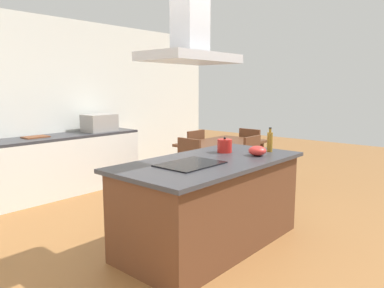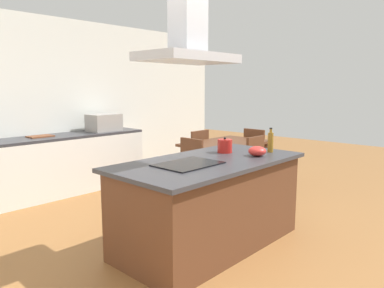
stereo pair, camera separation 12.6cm
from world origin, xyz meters
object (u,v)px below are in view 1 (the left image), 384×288
(countertop_microwave, at_px, (99,123))
(chair_at_left_end, at_px, (184,166))
(mixing_bowl, at_px, (257,151))
(cutting_board, at_px, (36,137))
(chair_at_right_end, at_px, (252,149))
(range_hood, at_px, (190,34))
(chair_facing_island, at_px, (258,162))
(chair_facing_back_wall, at_px, (191,152))
(tea_kettle, at_px, (225,146))
(olive_oil_bottle, at_px, (270,141))
(dining_table, at_px, (222,147))
(cooktop, at_px, (190,164))

(countertop_microwave, bearing_deg, chair_at_left_end, -80.60)
(mixing_bowl, height_order, countertop_microwave, countertop_microwave)
(cutting_board, relative_size, chair_at_right_end, 0.38)
(chair_at_right_end, xyz_separation_m, range_hood, (-3.09, -1.23, 1.59))
(chair_at_right_end, bearing_deg, chair_facing_island, -143.99)
(range_hood, bearing_deg, countertop_microwave, 71.04)
(chair_at_left_end, relative_size, chair_facing_back_wall, 1.00)
(tea_kettle, distance_m, chair_facing_back_wall, 2.31)
(olive_oil_bottle, distance_m, countertop_microwave, 3.10)
(tea_kettle, height_order, range_hood, range_hood)
(mixing_bowl, height_order, range_hood, range_hood)
(mixing_bowl, xyz_separation_m, chair_facing_back_wall, (1.36, 2.13, -0.44))
(cutting_board, height_order, chair_at_right_end, cutting_board)
(olive_oil_bottle, relative_size, countertop_microwave, 0.55)
(olive_oil_bottle, height_order, chair_at_right_end, olive_oil_bottle)
(cutting_board, height_order, dining_table, cutting_board)
(dining_table, relative_size, chair_facing_island, 1.57)
(chair_facing_island, distance_m, chair_at_right_end, 1.13)
(dining_table, distance_m, chair_at_right_end, 0.93)
(chair_at_right_end, bearing_deg, countertop_microwave, 141.93)
(dining_table, relative_size, chair_at_left_end, 1.57)
(tea_kettle, xyz_separation_m, chair_facing_back_wall, (1.43, 1.75, -0.47))
(chair_at_left_end, distance_m, chair_facing_back_wall, 1.13)
(mixing_bowl, xyz_separation_m, chair_at_left_end, (0.44, 1.47, -0.44))
(tea_kettle, bearing_deg, chair_facing_back_wall, 50.84)
(countertop_microwave, bearing_deg, mixing_bowl, -93.11)
(chair_at_left_end, bearing_deg, countertop_microwave, 99.40)
(cooktop, xyz_separation_m, chair_at_left_end, (1.26, 1.23, -0.40))
(range_hood, bearing_deg, tea_kettle, 11.01)
(olive_oil_bottle, bearing_deg, range_hood, 169.09)
(chair_at_right_end, distance_m, range_hood, 3.69)
(cutting_board, distance_m, chair_facing_back_wall, 2.51)
(dining_table, xyz_separation_m, chair_facing_island, (0.00, -0.67, -0.16))
(chair_facing_back_wall, bearing_deg, mixing_bowl, -122.48)
(olive_oil_bottle, height_order, chair_facing_island, olive_oil_bottle)
(dining_table, height_order, chair_facing_back_wall, chair_facing_back_wall)
(dining_table, bearing_deg, countertop_microwave, 125.80)
(olive_oil_bottle, bearing_deg, chair_facing_island, 36.42)
(tea_kettle, bearing_deg, chair_at_right_end, 24.89)
(chair_facing_back_wall, distance_m, chair_at_right_end, 1.13)
(range_hood, bearing_deg, cooktop, 0.00)
(dining_table, xyz_separation_m, chair_facing_back_wall, (0.00, 0.67, -0.16))
(tea_kettle, bearing_deg, olive_oil_bottle, -44.61)
(countertop_microwave, bearing_deg, dining_table, -54.20)
(countertop_microwave, bearing_deg, cutting_board, 177.31)
(countertop_microwave, distance_m, chair_at_right_end, 2.72)
(dining_table, bearing_deg, mixing_bowl, -132.77)
(tea_kettle, relative_size, chair_at_left_end, 0.24)
(dining_table, distance_m, chair_facing_island, 0.68)
(cutting_board, height_order, chair_facing_island, cutting_board)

